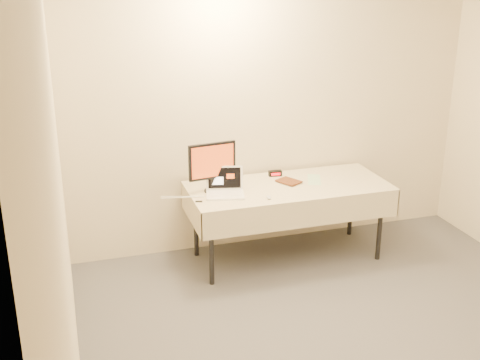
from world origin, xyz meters
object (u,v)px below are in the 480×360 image
object	(u,v)px
monitor	(212,163)
book	(284,174)
table	(288,191)
laptop	(225,188)

from	to	relation	value
monitor	book	xyz separation A→B (m)	(0.67, -0.03, -0.16)
table	monitor	world-z (taller)	monitor
table	book	size ratio (longest dim) A/B	8.77
table	monitor	bearing A→B (deg)	175.59
book	laptop	bearing A→B (deg)	158.62
laptop	book	bearing A→B (deg)	19.89
table	book	xyz separation A→B (m)	(-0.04, 0.03, 0.17)
book	table	bearing A→B (deg)	-64.09
table	book	bearing A→B (deg)	144.01
laptop	monitor	xyz separation A→B (m)	(-0.09, 0.09, 0.21)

